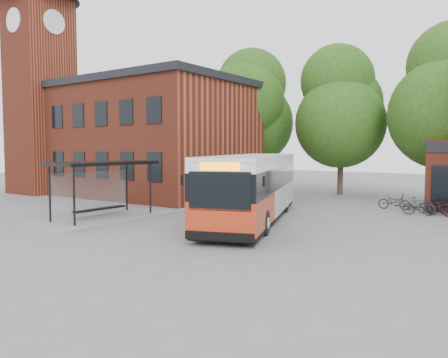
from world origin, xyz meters
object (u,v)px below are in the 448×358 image
Objects in this scene: bicycle_2 at (434,206)px; bicycle_4 at (445,206)px; bicycle_3 at (440,207)px; city_bus at (254,188)px; bicycle_1 at (419,206)px; bus_shelter at (103,190)px; bicycle_0 at (394,202)px.

bicycle_4 is (0.51, -0.05, 0.08)m from bicycle_2.
bicycle_3 reaches higher than bicycle_2.
city_bus is 8.99m from bicycle_1.
bicycle_1 is 0.99× the size of bicycle_2.
bicycle_3 is at bearing 22.41° from city_bus.
bicycle_4 is (7.45, 7.16, -1.09)m from city_bus.
bus_shelter reaches higher than bicycle_1.
bicycle_0 is 1.16× the size of bicycle_3.
city_bus is 7.77× the size of bicycle_2.
bicycle_2 is at bearing -39.01° from bicycle_1.
city_bus is at bearing 145.04° from bicycle_4.
bicycle_4 is at bearing 23.95° from city_bus.
bicycle_2 is at bearing 40.65° from bus_shelter.
bicycle_1 is 1.12m from bicycle_2.
bus_shelter is at bearing 140.63° from bicycle_4.
bicycle_1 is 0.84× the size of bicycle_4.
bicycle_2 is (2.23, -0.67, -0.03)m from bicycle_0.
city_bus is 7.24× the size of bicycle_0.
bus_shelter reaches higher than bicycle_0.
bicycle_4 reaches higher than bicycle_3.
bicycle_1 is at bearing 133.89° from bicycle_3.
bus_shelter is 3.65× the size of bicycle_4.
bicycle_1 is (1.66, -1.64, 0.03)m from bicycle_0.
bicycle_0 reaches higher than bicycle_3.
bus_shelter is 4.03× the size of bicycle_0.
bicycle_1 is at bearing 155.13° from bicycle_2.
bicycle_3 is at bearing 174.96° from bicycle_4.
bicycle_1 is at bearing 141.45° from bicycle_4.
bicycle_2 is at bearing 95.57° from bicycle_4.
bus_shelter is at bearing 148.79° from bicycle_3.
bicycle_0 reaches higher than bicycle_2.
bus_shelter is 4.69× the size of bicycle_3.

